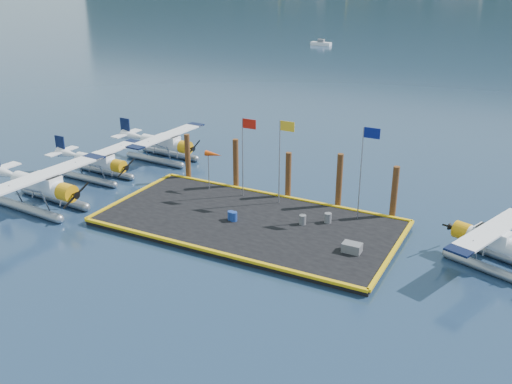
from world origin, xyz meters
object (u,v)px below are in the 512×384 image
seaplane_a (42,188)px  windsock (213,155)px  drum_3 (234,217)px  seaplane_c (165,145)px  drum_2 (303,220)px  piling_4 (394,194)px  flagpole_red (245,145)px  crate (352,248)px  piling_1 (236,165)px  piling_2 (288,177)px  piling_0 (188,158)px  seaplane_d (498,246)px  seaplane_b (99,164)px  flagpole_blue (364,160)px  drum_4 (328,218)px  flagpole_yellow (282,150)px  drum_0 (231,215)px  piling_3 (339,182)px

seaplane_a → windsock: (9.64, 8.06, 1.61)m
drum_3 → windsock: windsock is taller
drum_3 → seaplane_c: bearing=143.0°
drum_2 → piling_4: 6.67m
windsock → flagpole_red: bearing=0.0°
crate → piling_1: size_ratio=0.27×
flagpole_red → piling_2: (2.79, 1.60, -2.50)m
piling_0 → piling_2: bearing=0.0°
drum_2 → piling_0: (-12.01, 4.24, 1.27)m
drum_2 → seaplane_d: bearing=2.7°
seaplane_b → piling_0: piling_0 is taller
seaplane_b → windsock: bearing=100.2°
piling_2 → piling_4: bearing=0.0°
flagpole_blue → piling_4: flagpole_blue is taller
seaplane_d → flagpole_blue: flagpole_blue is taller
seaplane_c → drum_4: 19.50m
seaplane_a → drum_4: seaplane_a is taller
seaplane_b → piling_4: (23.81, 3.01, 0.65)m
drum_4 → flagpole_red: bearing=167.5°
drum_2 → piling_0: size_ratio=0.17×
seaplane_b → drum_2: bearing=88.6°
flagpole_blue → seaplane_c: bearing=165.7°
seaplane_a → piling_4: (23.17, 9.66, 0.38)m
piling_1 → piling_4: bearing=0.0°
piling_0 → flagpole_yellow: bearing=-9.9°
crate → piling_2: size_ratio=0.30×
drum_4 → flagpole_yellow: (-4.23, 1.60, 3.77)m
seaplane_a → drum_0: 14.10m
piling_1 → piling_2: bearing=0.0°
crate → seaplane_d: bearing=19.9°
piling_2 → seaplane_d: bearing=-13.6°
piling_0 → piling_4: same height
drum_2 → piling_1: (-7.51, 4.24, 1.37)m
flagpole_red → seaplane_c: bearing=155.3°
piling_0 → piling_1: 4.50m
piling_1 → drum_2: bearing=-29.4°
drum_0 → piling_3: bearing=46.0°
flagpole_yellow → seaplane_d: bearing=-7.9°
flagpole_blue → drum_0: bearing=-151.6°
drum_0 → piling_0: piling_0 is taller
seaplane_a → piling_4: bearing=116.9°
seaplane_c → piling_3: 18.22m
seaplane_a → drum_2: size_ratio=15.86×
seaplane_b → flagpole_blue: bearing=96.0°
piling_4 → flagpole_red: bearing=-171.6°
seaplane_c → piling_1: 10.02m
piling_4 → drum_3: bearing=-147.7°
drum_2 → flagpole_blue: bearing=39.6°
drum_4 → piling_2: bearing=144.1°
drum_0 → piling_1: (-2.87, 5.83, 1.39)m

